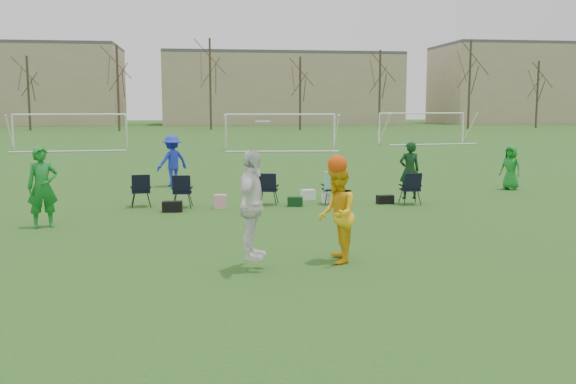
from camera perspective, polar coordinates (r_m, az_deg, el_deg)
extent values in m
plane|color=#25551A|center=(11.35, -0.75, -7.34)|extent=(260.00, 260.00, 0.00)
imported|color=#157826|center=(16.63, -20.99, 0.40)|extent=(0.84, 0.69, 1.97)
imported|color=#1B2CCB|center=(23.97, -10.26, 2.73)|extent=(1.40, 1.25, 1.88)
imported|color=#167E25|center=(24.01, 19.19, 2.05)|extent=(0.84, 0.91, 1.55)
imported|color=white|center=(11.42, -3.26, -1.17)|extent=(0.82, 1.25, 1.97)
imported|color=yellow|center=(12.07, 4.37, -2.02)|extent=(0.82, 0.99, 1.83)
sphere|color=#E0460B|center=(11.95, 4.42, 2.45)|extent=(0.37, 0.37, 0.37)
cylinder|color=white|center=(11.23, -2.26, 6.29)|extent=(0.27, 0.27, 0.04)
imported|color=black|center=(19.67, 10.75, 1.90)|extent=(0.63, 0.42, 1.73)
cube|color=black|center=(18.21, -10.24, -1.29)|extent=(0.56, 0.32, 0.30)
cube|color=pink|center=(18.64, -6.03, -0.85)|extent=(0.36, 0.23, 0.40)
cube|color=#0E3415|center=(18.95, 0.64, -0.85)|extent=(0.49, 0.35, 0.28)
cube|color=white|center=(20.28, 1.80, -0.24)|extent=(0.47, 0.37, 0.32)
cylinder|color=white|center=(19.61, 3.36, -0.54)|extent=(0.26, 0.26, 0.30)
cube|color=black|center=(19.65, 8.62, -0.66)|extent=(0.52, 0.30, 0.26)
cube|color=black|center=(19.33, -12.95, 0.14)|extent=(0.67, 0.67, 0.96)
cube|color=black|center=(18.93, -9.38, 0.08)|extent=(0.64, 0.64, 0.96)
cube|color=black|center=(19.21, -1.75, 0.29)|extent=(0.72, 0.72, 0.96)
cube|color=black|center=(19.42, 3.92, 0.35)|extent=(0.61, 0.61, 0.96)
cube|color=black|center=(19.63, 10.80, 0.31)|extent=(0.61, 0.61, 0.96)
cylinder|color=white|center=(46.27, -23.26, 4.86)|extent=(0.12, 0.12, 2.40)
cylinder|color=white|center=(45.52, -14.16, 5.21)|extent=(0.12, 0.12, 2.40)
cylinder|color=white|center=(45.72, -18.81, 6.55)|extent=(7.28, 0.76, 0.12)
cylinder|color=white|center=(43.21, -5.53, 5.29)|extent=(0.12, 0.12, 2.40)
cylinder|color=white|center=(43.60, 4.15, 5.32)|extent=(0.12, 0.12, 2.40)
cylinder|color=white|center=(43.22, -0.67, 6.91)|extent=(7.29, 0.63, 0.12)
cylinder|color=white|center=(50.32, 8.11, 5.57)|extent=(0.12, 0.12, 2.40)
cylinder|color=white|center=(53.68, 15.29, 5.50)|extent=(0.12, 0.12, 2.40)
cylinder|color=white|center=(51.87, 11.85, 6.87)|extent=(7.25, 1.13, 0.12)
cylinder|color=#382B21|center=(84.95, -22.07, 8.13)|extent=(0.28, 0.28, 9.00)
cylinder|color=#382B21|center=(80.00, -14.88, 8.92)|extent=(0.28, 0.28, 10.20)
cylinder|color=#382B21|center=(82.44, -6.92, 9.49)|extent=(0.28, 0.28, 11.40)
cylinder|color=#382B21|center=(80.35, 1.09, 8.74)|extent=(0.28, 0.28, 9.00)
cylinder|color=#382B21|center=(85.65, 8.15, 8.99)|extent=(0.28, 0.28, 10.20)
cylinder|color=#382B21|center=(86.54, 15.83, 9.17)|extent=(0.28, 0.28, 11.40)
cylinder|color=#382B21|center=(94.05, 21.28, 8.06)|extent=(0.28, 0.28, 9.00)
cube|color=tan|center=(107.75, -0.65, 8.98)|extent=(38.00, 16.00, 11.00)
cube|color=tan|center=(120.88, 20.28, 8.85)|extent=(30.00, 16.00, 13.00)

